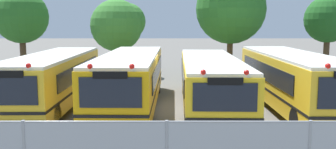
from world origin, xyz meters
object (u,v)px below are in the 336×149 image
at_px(school_bus_0, 55,78).
at_px(tree_2, 231,10).
at_px(tree_1, 121,24).
at_px(school_bus_1, 132,78).
at_px(tree_3, 328,20).
at_px(tree_0, 23,16).
at_px(school_bus_3, 294,79).
at_px(school_bus_2, 211,81).

bearing_deg(school_bus_0, tree_2, -135.52).
bearing_deg(school_bus_0, tree_1, -100.28).
xyz_separation_m(school_bus_1, tree_3, (13.19, 9.60, 2.79)).
xyz_separation_m(school_bus_1, tree_0, (-8.92, 10.03, 3.06)).
relative_size(school_bus_3, tree_3, 1.86).
bearing_deg(tree_0, tree_1, 4.33).
xyz_separation_m(school_bus_3, tree_0, (-16.44, 10.32, 3.04)).
bearing_deg(school_bus_0, tree_0, -62.77).
height_order(school_bus_2, tree_2, tree_2).
bearing_deg(tree_1, school_bus_3, -49.14).
height_order(school_bus_0, tree_3, tree_3).
height_order(school_bus_1, tree_0, tree_0).
relative_size(school_bus_0, tree_3, 1.75).
height_order(school_bus_2, tree_0, tree_0).
bearing_deg(tree_2, tree_0, -179.83).
relative_size(tree_0, tree_2, 0.85).
xyz_separation_m(tree_0, tree_2, (15.21, 0.05, 0.47)).
distance_m(school_bus_1, tree_0, 13.77).
bearing_deg(tree_1, school_bus_2, -62.56).
xyz_separation_m(school_bus_0, school_bus_3, (11.15, -0.36, 0.04)).
relative_size(school_bus_0, tree_2, 1.38).
height_order(school_bus_3, tree_3, tree_3).
relative_size(school_bus_2, tree_0, 1.74).
height_order(tree_2, tree_3, tree_2).
bearing_deg(school_bus_2, school_bus_0, -0.52).
bearing_deg(tree_2, school_bus_1, -121.98).
bearing_deg(tree_3, tree_2, 176.09).
bearing_deg(tree_3, school_bus_3, -119.84).
bearing_deg(school_bus_3, tree_1, -49.04).
bearing_deg(tree_1, school_bus_0, -99.55).
bearing_deg(school_bus_3, tree_3, -119.74).
xyz_separation_m(tree_0, tree_1, (7.05, 0.53, -0.59)).
xyz_separation_m(school_bus_1, school_bus_3, (7.51, -0.29, 0.02)).
bearing_deg(tree_3, tree_1, 176.36).
bearing_deg(school_bus_1, school_bus_2, 177.94).
bearing_deg(school_bus_1, tree_0, -47.36).
xyz_separation_m(school_bus_2, school_bus_3, (3.80, -0.09, 0.10)).
bearing_deg(tree_0, school_bus_2, -38.98).
height_order(school_bus_2, tree_3, tree_3).
bearing_deg(tree_0, school_bus_3, -32.12).
relative_size(tree_2, tree_3, 1.27).
distance_m(school_bus_1, tree_1, 11.01).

